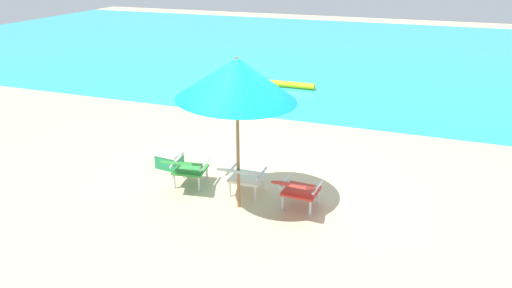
# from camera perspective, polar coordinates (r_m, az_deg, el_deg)

# --- Properties ---
(ground_plane) EXTENTS (40.00, 40.00, 0.00)m
(ground_plane) POSITION_cam_1_polar(r_m,az_deg,el_deg) (11.60, 6.30, 2.73)
(ground_plane) COLOR #CCB78E
(ocean_band) EXTENTS (40.00, 18.00, 0.01)m
(ocean_band) POSITION_cam_1_polar(r_m,az_deg,el_deg) (20.06, 12.86, 10.40)
(ocean_band) COLOR #28B2B7
(ocean_band) RESTS_ON ground_plane
(swim_buoy) EXTENTS (1.60, 0.18, 0.18)m
(swim_buoy) POSITION_cam_1_polar(r_m,az_deg,el_deg) (14.42, 3.78, 7.00)
(swim_buoy) COLOR yellow
(swim_buoy) RESTS_ON ocean_band
(lounge_chair_left) EXTENTS (0.66, 0.94, 0.68)m
(lounge_chair_left) POSITION_cam_1_polar(r_m,az_deg,el_deg) (8.16, -8.16, -2.67)
(lounge_chair_left) COLOR #338E3D
(lounge_chair_left) RESTS_ON ground_plane
(lounge_chair_center) EXTENTS (0.56, 0.89, 0.68)m
(lounge_chair_center) POSITION_cam_1_polar(r_m,az_deg,el_deg) (7.79, -1.54, -3.68)
(lounge_chair_center) COLOR silver
(lounge_chair_center) RESTS_ON ground_plane
(lounge_chair_right) EXTENTS (0.58, 0.90, 0.68)m
(lounge_chair_right) POSITION_cam_1_polar(r_m,az_deg,el_deg) (7.39, 4.90, -5.23)
(lounge_chair_right) COLOR red
(lounge_chair_right) RESTS_ON ground_plane
(beach_umbrella_center) EXTENTS (1.98, 1.96, 2.41)m
(beach_umbrella_center) POSITION_cam_1_polar(r_m,az_deg,el_deg) (6.94, -2.26, 7.63)
(beach_umbrella_center) COLOR olive
(beach_umbrella_center) RESTS_ON ground_plane
(cooler_box) EXTENTS (0.50, 0.37, 0.32)m
(cooler_box) POSITION_cam_1_polar(r_m,az_deg,el_deg) (9.09, -10.13, -1.83)
(cooler_box) COLOR #1E844C
(cooler_box) RESTS_ON ground_plane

